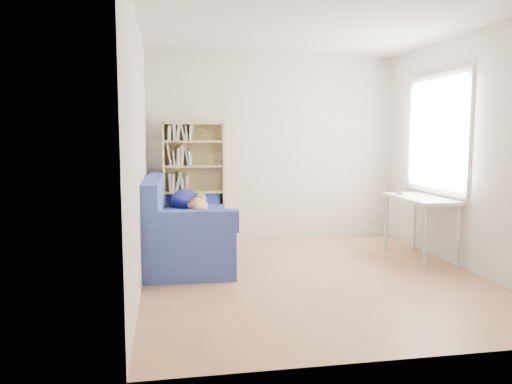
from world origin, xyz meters
The scene contains 6 objects.
ground centered at (0.00, 0.00, 0.00)m, with size 4.00×4.00×0.00m, color #A16E49.
room_shell centered at (0.10, 0.03, 1.64)m, with size 3.54×4.04×2.62m.
sofa centered at (-1.30, 0.98, 0.37)m, with size 1.02×2.04×1.00m.
bookshelf centered at (-1.13, 1.86, 0.77)m, with size 0.83×0.26×1.66m.
desk centered at (1.48, 0.51, 0.66)m, with size 0.50×1.08×0.75m.
pen_cup centered at (1.35, 0.80, 0.81)m, with size 0.09×0.09×0.16m.
Camera 1 is at (-1.49, -4.93, 1.46)m, focal length 35.00 mm.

